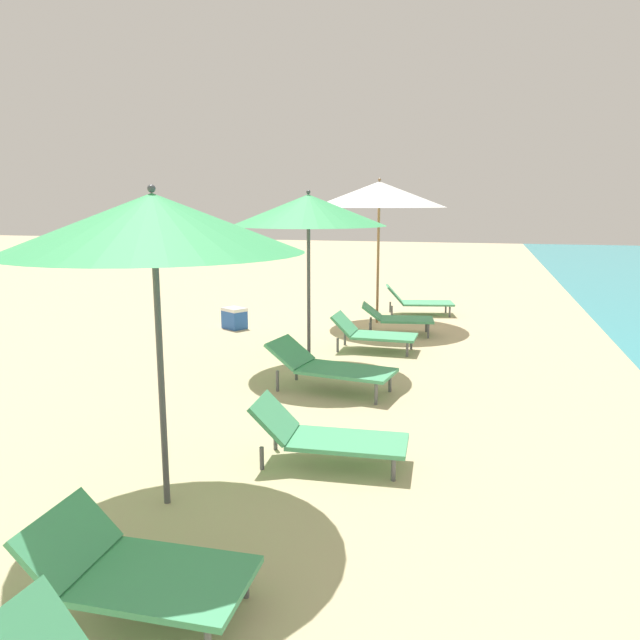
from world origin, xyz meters
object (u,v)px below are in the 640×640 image
(umbrella_fourth, at_px, (308,210))
(umbrella_third, at_px, (153,223))
(lounger_fourth_inland, at_px, (329,366))
(lounger_farthest_inland, at_px, (396,317))
(lounger_farthest_shoreside, at_px, (417,301))
(cooler_box, at_px, (234,318))
(umbrella_farthest, at_px, (379,194))
(lounger_third_shoreside, at_px, (326,435))
(lounger_third_inland, at_px, (136,568))
(lounger_fourth_shoreside, at_px, (372,333))

(umbrella_fourth, bearing_deg, umbrella_third, -89.74)
(lounger_fourth_inland, bearing_deg, lounger_farthest_inland, 93.27)
(lounger_farthest_shoreside, bearing_deg, umbrella_fourth, -115.19)
(lounger_farthest_shoreside, distance_m, lounger_farthest_inland, 2.08)
(umbrella_fourth, xyz_separation_m, cooler_box, (-2.08, 2.25, -2.02))
(umbrella_fourth, height_order, umbrella_farthest, umbrella_farthest)
(lounger_third_shoreside, height_order, cooler_box, lounger_third_shoreside)
(lounger_third_inland, distance_m, cooler_box, 8.12)
(lounger_fourth_shoreside, xyz_separation_m, umbrella_farthest, (-0.30, 2.29, 2.18))
(umbrella_fourth, height_order, lounger_fourth_shoreside, umbrella_fourth)
(umbrella_third, relative_size, lounger_fourth_shoreside, 1.86)
(lounger_third_inland, height_order, lounger_farthest_inland, lounger_third_inland)
(umbrella_third, bearing_deg, lounger_fourth_shoreside, 82.72)
(lounger_third_shoreside, height_order, umbrella_farthest, umbrella_farthest)
(umbrella_third, bearing_deg, lounger_third_shoreside, 44.77)
(lounger_fourth_shoreside, height_order, lounger_farthest_inland, lounger_fourth_shoreside)
(lounger_third_inland, distance_m, umbrella_fourth, 5.80)
(lounger_third_shoreside, relative_size, umbrella_farthest, 0.51)
(lounger_farthest_shoreside, xyz_separation_m, cooler_box, (-3.16, -2.32, -0.10))
(umbrella_third, distance_m, lounger_fourth_shoreside, 5.77)
(lounger_fourth_shoreside, bearing_deg, lounger_fourth_inland, -93.05)
(lounger_third_shoreside, bearing_deg, umbrella_fourth, 105.07)
(umbrella_farthest, xyz_separation_m, cooler_box, (-2.49, -1.24, -2.27))
(umbrella_farthest, bearing_deg, cooler_box, -153.56)
(lounger_fourth_inland, relative_size, lounger_farthest_shoreside, 1.11)
(lounger_third_inland, relative_size, umbrella_fourth, 0.50)
(umbrella_third, bearing_deg, cooler_box, 108.02)
(cooler_box, bearing_deg, umbrella_farthest, 26.44)
(umbrella_fourth, height_order, lounger_farthest_shoreside, umbrella_fourth)
(umbrella_third, distance_m, lounger_farthest_inland, 7.01)
(lounger_third_inland, relative_size, cooler_box, 2.39)
(lounger_fourth_shoreside, distance_m, cooler_box, 2.98)
(umbrella_third, bearing_deg, lounger_farthest_inland, 82.38)
(lounger_third_inland, bearing_deg, umbrella_third, 110.27)
(umbrella_third, height_order, umbrella_fourth, umbrella_fourth)
(umbrella_third, xyz_separation_m, lounger_third_shoreside, (1.03, 1.03, -1.91))
(umbrella_third, xyz_separation_m, umbrella_farthest, (0.39, 7.69, 0.29))
(umbrella_fourth, bearing_deg, lounger_fourth_inland, -61.84)
(lounger_fourth_inland, distance_m, cooler_box, 4.23)
(umbrella_third, xyz_separation_m, lounger_farthest_inland, (0.90, 6.70, -1.87))
(lounger_fourth_inland, bearing_deg, lounger_fourth_shoreside, 95.20)
(umbrella_farthest, bearing_deg, lounger_fourth_inland, -88.05)
(lounger_farthest_shoreside, relative_size, cooler_box, 2.83)
(lounger_third_inland, bearing_deg, umbrella_farthest, 89.38)
(lounger_fourth_shoreside, relative_size, lounger_farthest_shoreside, 0.89)
(umbrella_third, relative_size, umbrella_fourth, 0.99)
(lounger_farthest_shoreside, bearing_deg, lounger_farthest_inland, -106.39)
(umbrella_third, bearing_deg, lounger_farthest_shoreside, 83.13)
(umbrella_third, bearing_deg, lounger_fourth_inland, 80.25)
(cooler_box, bearing_deg, lounger_farthest_shoreside, 36.32)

